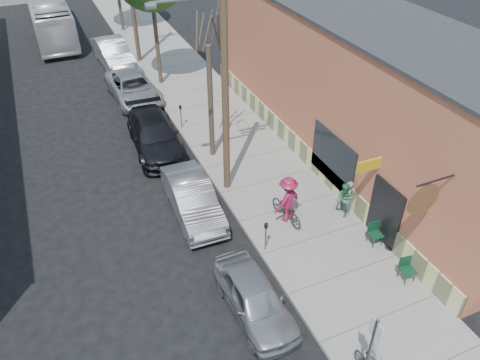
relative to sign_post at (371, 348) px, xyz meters
name	(u,v)px	position (x,y,z in m)	size (l,w,h in m)	color
ground	(210,274)	(-2.35, 5.59, -1.83)	(120.00, 120.00, 0.00)	black
sidewalk	(211,113)	(1.90, 16.59, -1.76)	(4.50, 58.00, 0.15)	gray
cafe_building	(354,87)	(6.64, 10.59, 1.47)	(6.60, 20.20, 6.61)	#B46243
sign_post	(371,348)	(0.00, 0.00, 0.00)	(0.07, 0.45, 2.80)	slate
parking_meter_near	(266,232)	(-0.10, 5.79, -0.85)	(0.14, 0.14, 1.24)	slate
parking_meter_far	(181,113)	(-0.10, 15.64, -0.85)	(0.14, 0.14, 1.24)	slate
utility_pole_near	(223,72)	(0.04, 9.92, 3.58)	(3.57, 0.28, 10.00)	#503A28
tree_bare	(211,104)	(0.45, 12.58, 0.98)	(0.24, 0.24, 5.32)	#44392C
patio_chair_a	(376,234)	(3.75, 4.44, -1.24)	(0.50, 0.50, 0.88)	#0F3620
patio_chair_b	(408,270)	(3.66, 2.56, -1.24)	(0.50, 0.50, 0.88)	#0F3620
patron_grey	(347,198)	(3.74, 6.32, -0.91)	(0.56, 0.37, 1.54)	slate
patron_green	(344,200)	(3.59, 6.31, -0.95)	(0.71, 0.56, 1.47)	#2E7544
cyclist	(287,199)	(1.41, 6.97, -0.70)	(1.28, 0.73, 1.97)	maroon
cyclist_bike	(287,210)	(1.41, 6.97, -1.20)	(0.64, 1.83, 0.96)	black
car_0	(254,298)	(-1.61, 3.52, -1.16)	(1.58, 3.93, 1.34)	#95979C
car_1	(193,199)	(-1.77, 8.98, -1.09)	(1.57, 4.50, 1.48)	gray
car_2	(155,135)	(-1.84, 14.37, -1.07)	(2.14, 5.27, 1.53)	black
car_3	(133,88)	(-1.55, 20.10, -1.11)	(2.39, 5.19, 1.44)	#ACADB4
car_4	(113,53)	(-1.55, 25.73, -0.99)	(1.77, 5.08, 1.68)	#A9AAB1
bus	(50,16)	(-4.68, 33.22, -0.28)	(2.60, 11.12, 3.10)	white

